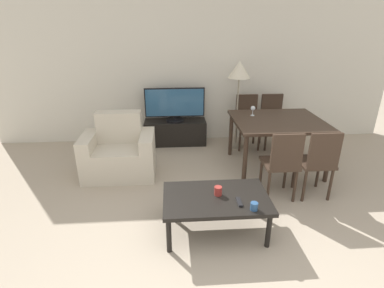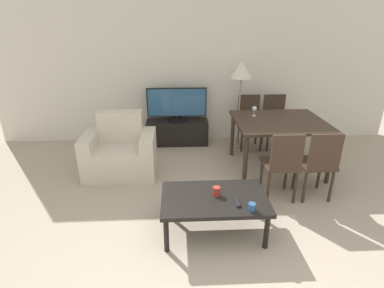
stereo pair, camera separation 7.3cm
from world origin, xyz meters
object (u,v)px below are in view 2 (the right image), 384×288
object	(u,v)px
tv_stand	(177,132)
dining_chair_far	(275,118)
cup_colored_far	(216,191)
dining_chair_near_right	(319,162)
dining_table	(279,126)
wine_glass_left	(254,109)
floor_lamp	(241,74)
dining_chair_far_left	(249,119)
dining_chair_near	(282,163)
remote_primary	(237,202)
tv	(177,104)
cup_white_near	(252,207)
armchair	(120,153)
coffee_table	(214,201)

from	to	relation	value
tv_stand	dining_chair_far	distance (m)	1.71
cup_colored_far	dining_chair_near_right	bearing A→B (deg)	22.14
dining_table	wine_glass_left	size ratio (longest dim) A/B	8.60
cup_colored_far	floor_lamp	bearing A→B (deg)	73.48
dining_chair_far_left	dining_chair_near	bearing A→B (deg)	-90.00
tv_stand	remote_primary	bearing A→B (deg)	-77.44
tv_stand	remote_primary	world-z (taller)	remote_primary
tv	dining_chair_near_right	world-z (taller)	tv
dining_chair_near_right	floor_lamp	xyz separation A→B (m)	(-0.63, 1.67, 0.77)
remote_primary	wine_glass_left	xyz separation A→B (m)	(0.56, 1.75, 0.43)
tv_stand	remote_primary	size ratio (longest dim) A/B	7.15
dining_chair_far_left	tv	bearing A→B (deg)	171.58
dining_table	dining_chair_near_right	bearing A→B (deg)	-75.54
dining_chair_near	cup_white_near	bearing A→B (deg)	-124.27
dining_table	armchair	bearing A→B (deg)	-178.48
remote_primary	wine_glass_left	bearing A→B (deg)	72.16
tv	dining_chair_near	distance (m)	2.26
dining_chair_near_right	cup_white_near	xyz separation A→B (m)	(-0.99, -0.80, -0.05)
armchair	coffee_table	world-z (taller)	armchair
dining_table	dining_chair_near	bearing A→B (deg)	-104.46
dining_chair_far_left	remote_primary	world-z (taller)	dining_chair_far_left
dining_table	tv	bearing A→B (deg)	144.52
dining_table	dining_chair_near	world-z (taller)	dining_chair_near
dining_table	dining_chair_far	xyz separation A→B (m)	(0.22, 0.85, -0.16)
floor_lamp	dining_chair_far	bearing A→B (deg)	2.87
tv_stand	dining_chair_far_left	bearing A→B (deg)	-8.53
tv_stand	floor_lamp	world-z (taller)	floor_lamp
tv	dining_chair_near_right	xyz separation A→B (m)	(1.67, -1.89, -0.22)
tv_stand	remote_primary	distance (m)	2.64
coffee_table	wine_glass_left	xyz separation A→B (m)	(0.78, 1.63, 0.48)
armchair	cup_colored_far	bearing A→B (deg)	-47.71
tv_stand	cup_colored_far	xyz separation A→B (m)	(0.39, -2.41, 0.24)
dining_chair_near_right	cup_white_near	world-z (taller)	dining_chair_near_right
tv	wine_glass_left	xyz separation A→B (m)	(1.14, -0.81, 0.13)
coffee_table	remote_primary	distance (m)	0.25
dining_chair_far_left	remote_primary	size ratio (longest dim) A/B	5.94
dining_table	wine_glass_left	distance (m)	0.43
dining_table	cup_colored_far	distance (m)	1.75
dining_chair_near	dining_table	bearing A→B (deg)	75.54
coffee_table	cup_white_near	xyz separation A→B (m)	(0.32, -0.25, 0.08)
cup_white_near	tv_stand	bearing A→B (deg)	104.25
tv	dining_chair_far	world-z (taller)	tv
coffee_table	cup_white_near	size ratio (longest dim) A/B	13.90
armchair	cup_white_near	world-z (taller)	armchair
remote_primary	cup_colored_far	bearing A→B (deg)	139.51
floor_lamp	remote_primary	world-z (taller)	floor_lamp
cup_white_near	floor_lamp	bearing A→B (deg)	81.84
dining_table	floor_lamp	size ratio (longest dim) A/B	0.86
tv_stand	dining_chair_far_left	size ratio (longest dim) A/B	1.20
armchair	dining_chair_near	xyz separation A→B (m)	(2.04, -0.79, 0.19)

